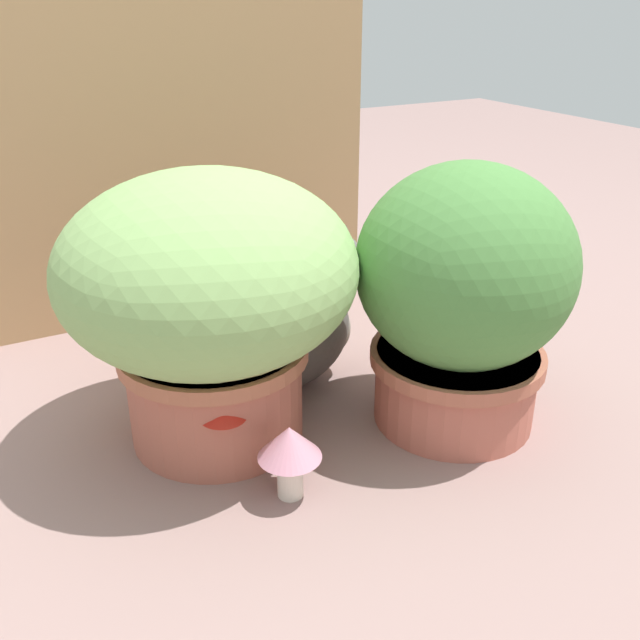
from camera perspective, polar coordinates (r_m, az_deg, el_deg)
name	(u,v)px	position (r m, az deg, el deg)	size (l,w,h in m)	color
ground_plane	(263,431)	(1.25, -4.60, -8.80)	(6.00, 6.00, 0.00)	gray
cardboard_backdrop	(167,135)	(1.62, -12.11, 14.23)	(0.96, 0.03, 0.81)	#A98155
grass_planter	(209,293)	(1.13, -8.83, 2.13)	(0.47, 0.47, 0.45)	#AE5E4B
leafy_planter	(463,293)	(1.19, 11.34, 2.12)	(0.36, 0.36, 0.45)	#B45F4D
cat	(295,324)	(1.34, -2.04, -0.35)	(0.39, 0.20, 0.32)	#5B5751
mushroom_ornament_pink	(290,448)	(1.06, -2.45, -10.22)	(0.10, 0.10, 0.12)	silver
mushroom_ornament_red	(224,424)	(1.10, -7.67, -8.23)	(0.07, 0.07, 0.14)	silver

